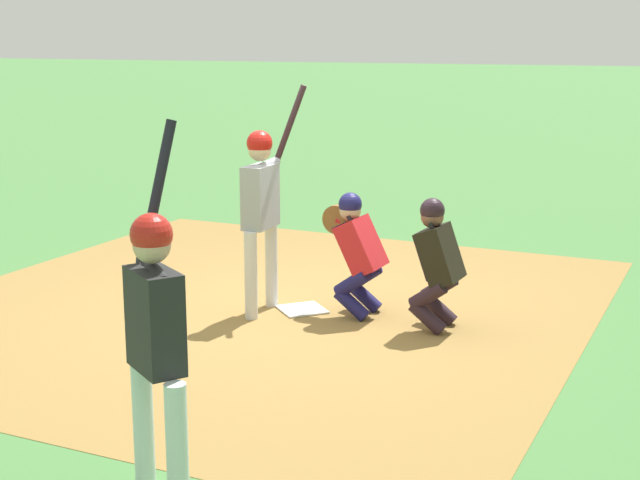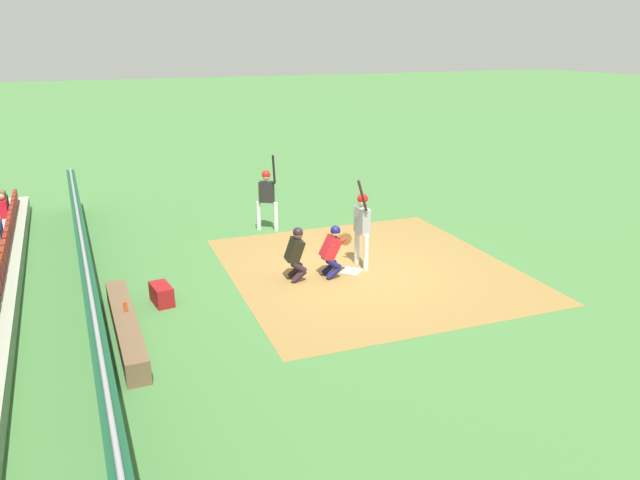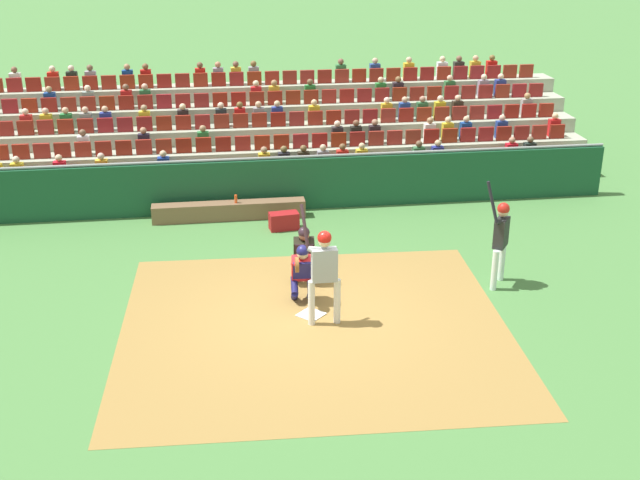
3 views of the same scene
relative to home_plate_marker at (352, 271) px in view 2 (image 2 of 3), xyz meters
The scene contains 11 objects.
ground_plane 0.02m from the home_plate_marker, ahead, with size 160.00×160.00×0.00m, color #467A3D.
infield_dirt_patch 0.50m from the home_plate_marker, 90.00° to the left, with size 7.20×6.73×0.01m, color olive.
home_plate_marker is the anchor object (origin of this frame).
batter_at_plate 1.23m from the home_plate_marker, 118.50° to the left, with size 0.73×0.49×2.31m.
catcher_crouching 0.90m from the home_plate_marker, 79.66° to the right, with size 0.48×0.71×1.28m.
home_plate_umpire 1.59m from the home_plate_marker, 91.76° to the right, with size 0.49×0.49×1.30m.
dugout_wall 6.02m from the home_plate_marker, 90.00° to the right, with size 17.36×0.24×1.42m.
dugout_bench 5.60m from the home_plate_marker, 75.89° to the right, with size 3.82×0.40×0.44m, color brown.
water_bottle_on_bench 5.54m from the home_plate_marker, 77.57° to the right, with size 0.07×0.07×0.21m, color #DD491D.
equipment_duffel_bag 4.56m from the home_plate_marker, 89.13° to the right, with size 0.70×0.36×0.42m, color maroon.
on_deck_batter 4.23m from the home_plate_marker, 168.55° to the right, with size 0.69×0.62×2.31m.
Camera 2 is at (12.27, -6.09, 5.38)m, focal length 33.81 mm.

